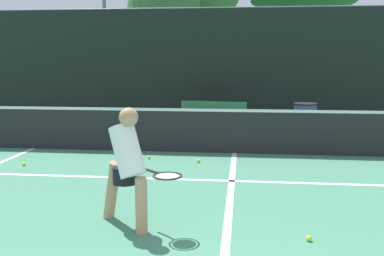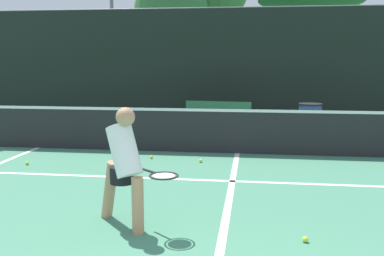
{
  "view_description": "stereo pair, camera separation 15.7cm",
  "coord_description": "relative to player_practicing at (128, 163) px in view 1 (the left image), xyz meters",
  "views": [
    {
      "loc": [
        0.16,
        -2.13,
        1.99
      ],
      "look_at": [
        -0.61,
        4.61,
        0.95
      ],
      "focal_mm": 42.0,
      "sensor_mm": 36.0,
      "label": 1
    },
    {
      "loc": [
        0.31,
        -2.11,
        1.99
      ],
      "look_at": [
        -0.61,
        4.61,
        0.95
      ],
      "focal_mm": 42.0,
      "sensor_mm": 36.0,
      "label": 2
    }
  ],
  "objects": [
    {
      "name": "tennis_ball_scattered_3",
      "position": [
        2.09,
        -0.19,
        -0.75
      ],
      "size": [
        0.07,
        0.07,
        0.07
      ],
      "primitive_type": "sphere",
      "color": "#D1E033",
      "rests_on": "ground"
    },
    {
      "name": "tennis_ball_scattered_4",
      "position": [
        -0.53,
        3.68,
        -0.75
      ],
      "size": [
        0.07,
        0.07,
        0.07
      ],
      "primitive_type": "sphere",
      "color": "#D1E033",
      "rests_on": "ground"
    },
    {
      "name": "net",
      "position": [
        1.17,
        4.44,
        -0.27
      ],
      "size": [
        11.09,
        0.09,
        1.07
      ],
      "color": "slate",
      "rests_on": "ground"
    },
    {
      "name": "building_far",
      "position": [
        1.17,
        27.18,
        1.71
      ],
      "size": [
        36.0,
        2.4,
        4.99
      ],
      "primitive_type": "cube",
      "color": "gray",
      "rests_on": "ground"
    },
    {
      "name": "courtside_bench",
      "position": [
        0.53,
        6.99,
        -0.31
      ],
      "size": [
        1.83,
        0.59,
        0.86
      ],
      "rotation": [
        0.0,
        0.0,
        -0.12
      ],
      "color": "#33724C",
      "rests_on": "ground"
    },
    {
      "name": "tree_east",
      "position": [
        3.87,
        15.46,
        3.68
      ],
      "size": [
        4.57,
        4.57,
        4.96
      ],
      "color": "brown",
      "rests_on": "ground"
    },
    {
      "name": "player_practicing",
      "position": [
        0.0,
        0.0,
        0.0
      ],
      "size": [
        1.17,
        0.76,
        1.45
      ],
      "rotation": [
        0.0,
        0.0,
        -0.72
      ],
      "color": "tan",
      "rests_on": "ground"
    },
    {
      "name": "court_center_mark",
      "position": [
        1.17,
        1.5,
        -0.78
      ],
      "size": [
        0.1,
        5.88,
        0.01
      ],
      "primitive_type": "cube",
      "color": "white",
      "rests_on": "ground"
    },
    {
      "name": "tree_west",
      "position": [
        -2.04,
        14.22,
        3.15
      ],
      "size": [
        3.14,
        3.14,
        5.53
      ],
      "color": "brown",
      "rests_on": "ground"
    },
    {
      "name": "parked_car",
      "position": [
        -1.63,
        11.51,
        -0.2
      ],
      "size": [
        1.76,
        4.55,
        1.38
      ],
      "color": "#B7B7BC",
      "rests_on": "ground"
    },
    {
      "name": "tennis_ball_scattered_1",
      "position": [
        -2.76,
        2.83,
        -0.75
      ],
      "size": [
        0.07,
        0.07,
        0.07
      ],
      "primitive_type": "sphere",
      "color": "#D1E033",
      "rests_on": "ground"
    },
    {
      "name": "trash_bin",
      "position": [
        2.94,
        6.72,
        -0.35
      ],
      "size": [
        0.6,
        0.6,
        0.87
      ],
      "color": "#384C7F",
      "rests_on": "ground"
    },
    {
      "name": "court_service_line",
      "position": [
        1.17,
        2.2,
        -0.78
      ],
      "size": [
        8.25,
        0.1,
        0.01
      ],
      "primitive_type": "cube",
      "color": "white",
      "rests_on": "ground"
    },
    {
      "name": "fence_back",
      "position": [
        1.17,
        8.12,
        0.94
      ],
      "size": [
        24.0,
        0.06,
        3.46
      ],
      "color": "black",
      "rests_on": "ground"
    },
    {
      "name": "tennis_ball_scattered_0",
      "position": [
        0.49,
        3.49,
        -0.75
      ],
      "size": [
        0.07,
        0.07,
        0.07
      ],
      "primitive_type": "sphere",
      "color": "#D1E033",
      "rests_on": "ground"
    }
  ]
}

